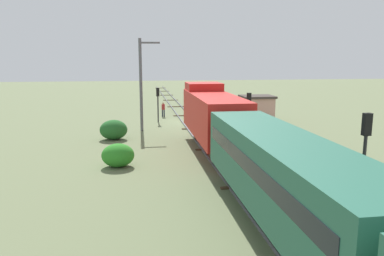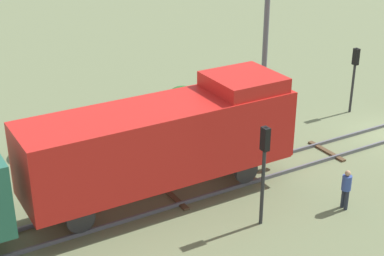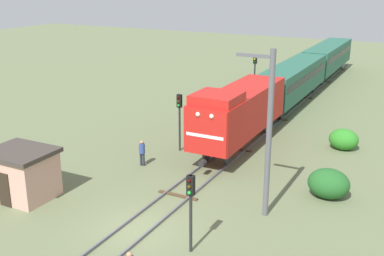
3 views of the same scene
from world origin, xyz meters
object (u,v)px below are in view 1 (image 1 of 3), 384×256
Objects in this scene: traffic_signal_far at (365,148)px; worker_near_track at (163,108)px; traffic_signal_mid at (249,108)px; worker_by_signal at (245,123)px; passenger_car_leading at (283,171)px; traffic_signal_near at (158,98)px; locomotive at (213,114)px; relay_hut at (257,108)px; catenary_mast at (141,83)px.

worker_near_track is at bearing -78.57° from traffic_signal_far.
worker_by_signal is at bearing -102.81° from traffic_signal_mid.
passenger_car_leading is 26.83m from traffic_signal_near.
worker_near_track is at bearing -81.88° from locomotive.
relay_hut is (-9.90, 4.18, 0.40)m from worker_near_track.
traffic_signal_near is 5.44m from catenary_mast.
traffic_signal_mid is 4.03m from worker_by_signal.
traffic_signal_far reaches higher than traffic_signal_near.
traffic_signal_near is 10.64m from worker_by_signal.
traffic_signal_far is 18.81m from worker_by_signal.
locomotive is at bearing 120.10° from catenary_mast.
catenary_mast is at bearing -59.90° from locomotive.
traffic_signal_near is 0.43× the size of catenary_mast.
traffic_signal_near is 1.04× the size of relay_hut.
traffic_signal_far is 23.07m from catenary_mast.
traffic_signal_mid is 2.36× the size of worker_by_signal.
locomotive reaches higher than traffic_signal_near.
traffic_signal_far is (-3.60, -0.48, 0.64)m from passenger_car_leading.
locomotive is at bearing 34.05° from traffic_signal_mid.
traffic_signal_near is at bearing -75.43° from traffic_signal_far.
traffic_signal_near is 10.78m from relay_hut.
locomotive is 3.31× the size of relay_hut.
worker_by_signal is at bearing 134.68° from traffic_signal_near.
worker_near_track is 0.20× the size of catenary_mast.
passenger_car_leading reaches higher than relay_hut.
worker_by_signal is at bearing -58.00° from worker_near_track.
traffic_signal_near is at bearing -92.31° from worker_by_signal.
traffic_signal_mid is 0.88× the size of traffic_signal_far.
traffic_signal_far is 2.70× the size of worker_by_signal.
traffic_signal_near is 2.15× the size of worker_by_signal.
locomotive is at bearing 103.53° from traffic_signal_near.
worker_near_track is (6.00, -29.67, -2.17)m from traffic_signal_far.
locomotive reaches higher than traffic_signal_far.
worker_near_track is at bearing -106.02° from worker_by_signal.
traffic_signal_mid is 1.15× the size of relay_hut.
traffic_signal_mid is at bearing -145.95° from locomotive.
relay_hut reaches higher than worker_by_signal.
traffic_signal_mid reaches higher than passenger_car_leading.
worker_near_track is (2.40, -16.81, -1.78)m from locomotive.
locomotive reaches higher than relay_hut.
traffic_signal_mid is at bearing -67.18° from worker_near_track.
catenary_mast is at bearing 69.95° from traffic_signal_near.
locomotive is 6.82× the size of worker_near_track.
catenary_mast is (9.14, -2.71, 3.50)m from worker_by_signal.
traffic_signal_far is at bearing 81.30° from relay_hut.
catenary_mast is 2.43× the size of relay_hut.
worker_near_track is 9.35m from catenary_mast.
catenary_mast reaches higher than worker_near_track.
locomotive is at bearing -80.84° from worker_near_track.
passenger_car_leading is 3.69m from traffic_signal_far.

